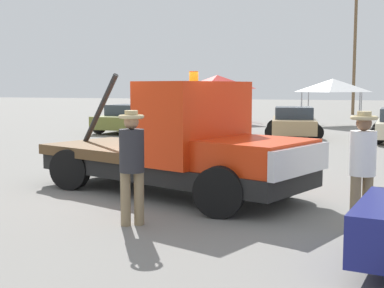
% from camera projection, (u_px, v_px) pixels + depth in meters
% --- Properties ---
extents(ground_plane, '(160.00, 160.00, 0.00)m').
position_uv_depth(ground_plane, '(169.00, 193.00, 11.16)').
color(ground_plane, gray).
extents(tow_truck, '(6.39, 4.03, 2.52)m').
position_uv_depth(tow_truck, '(183.00, 148.00, 10.82)').
color(tow_truck, black).
rests_on(tow_truck, ground).
extents(person_near_truck, '(0.41, 0.41, 1.85)m').
position_uv_depth(person_near_truck, '(363.00, 161.00, 8.14)').
color(person_near_truck, '#847051').
rests_on(person_near_truck, ground).
extents(person_at_hood, '(0.41, 0.41, 1.84)m').
position_uv_depth(person_at_hood, '(132.00, 158.00, 8.46)').
color(person_at_hood, '#847051').
rests_on(person_at_hood, ground).
extents(parked_car_olive, '(2.63, 4.88, 1.34)m').
position_uv_depth(parked_car_olive, '(132.00, 119.00, 26.19)').
color(parked_car_olive, olive).
rests_on(parked_car_olive, ground).
extents(parked_car_maroon, '(2.63, 4.85, 1.34)m').
position_uv_depth(parked_car_maroon, '(201.00, 122.00, 23.66)').
color(parked_car_maroon, maroon).
rests_on(parked_car_maroon, ground).
extents(parked_car_tan, '(2.83, 4.44, 1.34)m').
position_uv_depth(parked_car_tan, '(294.00, 123.00, 23.24)').
color(parked_car_tan, tan).
rests_on(parked_car_tan, ground).
extents(canopy_tent_red, '(3.47, 3.47, 2.90)m').
position_uv_depth(canopy_tent_red, '(217.00, 82.00, 32.20)').
color(canopy_tent_red, '#9E9EA3').
rests_on(canopy_tent_red, ground).
extents(canopy_tent_white, '(3.13, 3.13, 2.65)m').
position_uv_depth(canopy_tent_white, '(333.00, 85.00, 30.23)').
color(canopy_tent_white, '#9E9EA3').
rests_on(canopy_tent_white, ground).
extents(utility_pole, '(2.20, 0.24, 10.30)m').
position_uv_depth(utility_pole, '(355.00, 45.00, 41.41)').
color(utility_pole, brown).
rests_on(utility_pole, ground).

